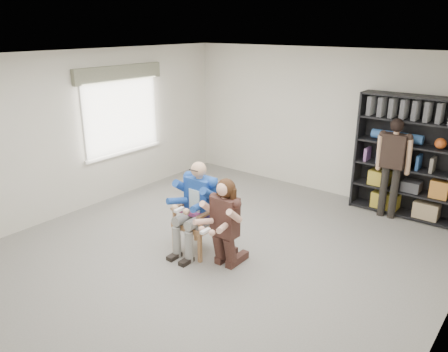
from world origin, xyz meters
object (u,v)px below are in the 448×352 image
Objects in this scene: bookshelf at (409,158)px; standing_man at (392,169)px; armchair at (197,218)px; kneeling_woman at (224,225)px; seated_man at (197,208)px.

bookshelf reaches higher than standing_man.
kneeling_woman reaches higher than armchair.
seated_man is 1.09× the size of kneeling_woman.
standing_man is at bearing 58.55° from seated_man.
kneeling_woman is at bearing -112.95° from bookshelf.
standing_man reaches higher than kneeling_woman.
kneeling_woman is at bearing -11.95° from armchair.
standing_man is (1.79, 2.96, 0.18)m from seated_man.
standing_man is at bearing 58.55° from armchair.
armchair is at bearing 0.00° from seated_man.
seated_man is at bearing 168.05° from kneeling_woman.
kneeling_woman is (0.58, -0.12, -0.06)m from seated_man.
standing_man reaches higher than seated_man.
armchair is at bearing -123.74° from standing_man.
standing_man is (-0.20, -0.25, -0.18)m from bookshelf.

